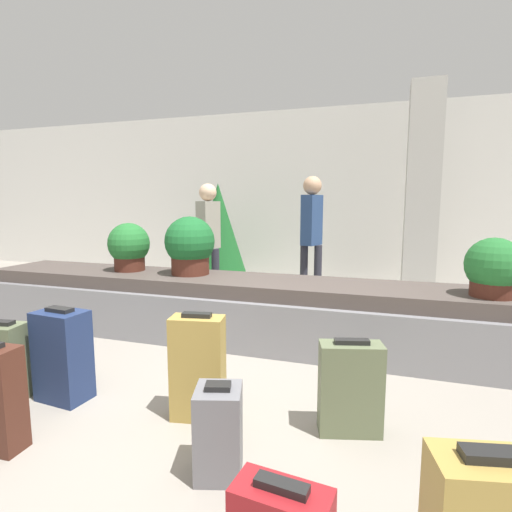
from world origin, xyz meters
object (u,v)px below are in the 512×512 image
(potted_plant_0, at_px, (129,247))
(traveler_0, at_px, (208,233))
(suitcase_1, at_px, (63,355))
(suitcase_0, at_px, (7,362))
(traveler_1, at_px, (312,228))
(potted_plant_1, at_px, (494,268))
(suitcase_4, at_px, (219,432))
(potted_plant_2, at_px, (190,246))
(suitcase_6, at_px, (350,388))
(decorated_tree, at_px, (218,230))
(pillar, at_px, (422,194))
(suitcase_3, at_px, (198,368))

(potted_plant_0, xyz_separation_m, traveler_0, (0.55, 1.08, 0.09))
(suitcase_1, bearing_deg, potted_plant_0, 114.72)
(suitcase_0, distance_m, traveler_1, 3.90)
(traveler_0, height_order, traveler_1, traveler_1)
(potted_plant_1, bearing_deg, suitcase_4, -130.54)
(potted_plant_1, xyz_separation_m, potted_plant_2, (-3.00, 0.17, 0.08))
(potted_plant_0, relative_size, potted_plant_1, 1.11)
(suitcase_4, distance_m, suitcase_6, 0.91)
(suitcase_1, bearing_deg, suitcase_4, -11.53)
(suitcase_1, height_order, suitcase_6, suitcase_1)
(potted_plant_0, bearing_deg, suitcase_6, -29.44)
(decorated_tree, bearing_deg, pillar, -0.91)
(pillar, distance_m, traveler_0, 3.21)
(potted_plant_1, height_order, decorated_tree, decorated_tree)
(traveler_1, bearing_deg, suitcase_6, 33.67)
(traveler_0, relative_size, traveler_1, 0.94)
(decorated_tree, bearing_deg, traveler_1, -27.27)
(potted_plant_2, xyz_separation_m, traveler_0, (-0.26, 1.07, 0.05))
(decorated_tree, bearing_deg, suitcase_4, -66.78)
(suitcase_6, bearing_deg, traveler_1, 89.54)
(suitcase_0, distance_m, potted_plant_0, 2.03)
(potted_plant_1, xyz_separation_m, traveler_0, (-3.27, 1.25, 0.13))
(suitcase_6, xyz_separation_m, potted_plant_0, (-2.74, 1.54, 0.65))
(potted_plant_1, bearing_deg, potted_plant_0, 177.45)
(decorated_tree, bearing_deg, potted_plant_1, -35.41)
(suitcase_1, xyz_separation_m, potted_plant_2, (0.17, 1.76, 0.65))
(potted_plant_0, relative_size, traveler_0, 0.33)
(traveler_1, xyz_separation_m, decorated_tree, (-1.83, 0.94, -0.13))
(pillar, height_order, traveler_1, pillar)
(suitcase_0, height_order, decorated_tree, decorated_tree)
(pillar, relative_size, suitcase_1, 4.49)
(traveler_1, bearing_deg, potted_plant_2, -17.26)
(suitcase_3, distance_m, potted_plant_0, 2.48)
(traveler_0, bearing_deg, traveler_1, -55.76)
(suitcase_4, height_order, traveler_0, traveler_0)
(potted_plant_0, distance_m, traveler_0, 1.21)
(suitcase_3, distance_m, potted_plant_1, 2.64)
(suitcase_4, relative_size, potted_plant_2, 0.80)
(potted_plant_2, distance_m, decorated_tree, 2.57)
(potted_plant_1, relative_size, traveler_0, 0.30)
(potted_plant_1, bearing_deg, suitcase_6, -128.05)
(suitcase_3, xyz_separation_m, decorated_tree, (-1.63, 4.16, 0.63))
(pillar, xyz_separation_m, potted_plant_1, (0.41, -2.59, -0.68))
(potted_plant_2, bearing_deg, potted_plant_0, -179.74)
(pillar, xyz_separation_m, traveler_0, (-2.86, -1.34, -0.55))
(potted_plant_2, height_order, decorated_tree, decorated_tree)
(potted_plant_1, distance_m, traveler_1, 2.55)
(suitcase_3, xyz_separation_m, potted_plant_0, (-1.73, 1.69, 0.59))
(suitcase_3, xyz_separation_m, potted_plant_1, (2.09, 1.52, 0.56))
(potted_plant_1, distance_m, decorated_tree, 4.56)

